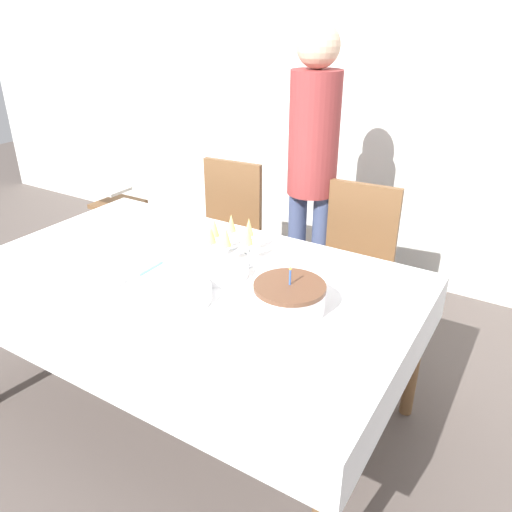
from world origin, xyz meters
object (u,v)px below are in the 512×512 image
Objects in this scene: plate_stack_main at (177,293)px; high_chair at (117,214)px; dining_chair_far_right at (353,264)px; person_standing at (313,156)px; birthday_cake at (289,297)px; plate_stack_dessert at (222,271)px; champagne_tray at (230,240)px; dining_chair_far_left at (225,232)px.

plate_stack_main is 1.82m from high_chair.
person_standing is at bearing 160.54° from dining_chair_far_right.
plate_stack_main is 0.39× the size of high_chair.
birthday_cake is at bearing -84.85° from dining_chair_far_right.
dining_chair_far_right reaches higher than birthday_cake.
dining_chair_far_right is at bearing 70.47° from plate_stack_dessert.
birthday_cake reaches higher than plate_stack_main.
champagne_tray reaches higher than plate_stack_dessert.
dining_chair_far_right is (0.87, 0.00, 0.00)m from dining_chair_far_left.
plate_stack_dessert is 1.00m from person_standing.
dining_chair_far_left is at bearing 126.76° from champagne_tray.
dining_chair_far_right is 1.17m from plate_stack_main.
person_standing is at bearing 111.87° from birthday_cake.
plate_stack_main is 0.26m from plate_stack_dessert.
person_standing reaches higher than dining_chair_far_right.
plate_stack_dessert is (0.57, -0.84, 0.25)m from dining_chair_far_left.
person_standing is at bearing 6.76° from high_chair.
dining_chair_far_left is 3.49× the size of plate_stack_main.
plate_stack_main is at bearing -158.29° from birthday_cake.
high_chair is at bearing -178.32° from dining_chair_far_right.
plate_stack_main is 0.16× the size of person_standing.
champagne_tray is 1.59m from high_chair.
birthday_cake is 0.45m from plate_stack_main.
champagne_tray is 0.19m from plate_stack_dessert.
dining_chair_far_right is 0.92m from plate_stack_dessert.
birthday_cake is at bearing -14.02° from plate_stack_dessert.
person_standing is (-0.00, 1.22, 0.29)m from plate_stack_main.
dining_chair_far_left reaches higher than plate_stack_main.
dining_chair_far_left reaches higher than champagne_tray.
dining_chair_far_left is 0.55× the size of person_standing.
person_standing is (-0.04, 0.96, 0.29)m from plate_stack_dessert.
plate_stack_main is (0.54, -1.10, 0.25)m from dining_chair_far_left.
dining_chair_far_right is at bearing 1.68° from high_chair.
plate_stack_main is at bearing -35.69° from high_chair.
plate_stack_dessert is (0.04, 0.26, -0.01)m from plate_stack_main.
dining_chair_far_right is at bearing 95.15° from birthday_cake.
person_standing reaches higher than plate_stack_main.
person_standing reaches higher than plate_stack_dessert.
plate_stack_main is at bearing -89.79° from person_standing.
dining_chair_far_left is at bearing -180.00° from dining_chair_far_right.
person_standing is (0.03, 0.79, 0.23)m from champagne_tray.
dining_chair_far_right is 3.49× the size of plate_stack_main.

